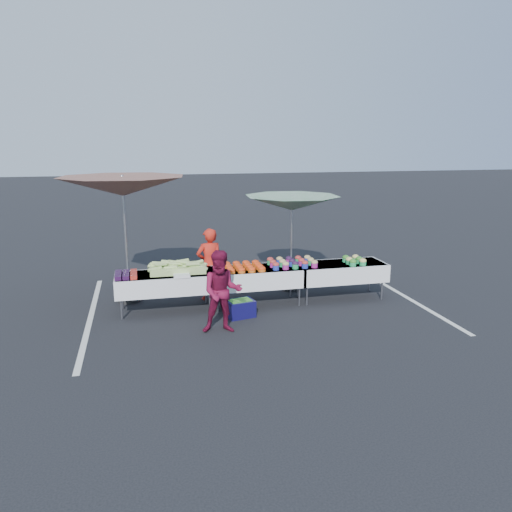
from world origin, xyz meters
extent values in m
plane|color=black|center=(0.00, 0.00, 0.00)|extent=(80.00, 80.00, 0.00)
cube|color=silver|center=(-3.20, 0.00, 0.00)|extent=(0.10, 5.00, 0.00)
cube|color=silver|center=(3.20, 0.00, 0.00)|extent=(0.10, 5.00, 0.00)
cube|color=white|center=(-1.80, 0.00, 0.73)|extent=(1.80, 0.75, 0.04)
cube|color=white|center=(-1.80, 0.00, 0.57)|extent=(1.86, 0.81, 0.36)
cylinder|color=slate|center=(-2.62, -0.29, 0.20)|extent=(0.04, 0.04, 0.39)
cylinder|color=slate|center=(-2.62, 0.29, 0.20)|extent=(0.04, 0.04, 0.39)
cylinder|color=slate|center=(-0.98, -0.29, 0.20)|extent=(0.04, 0.04, 0.39)
cylinder|color=slate|center=(-0.98, 0.29, 0.20)|extent=(0.04, 0.04, 0.39)
cube|color=white|center=(0.00, 0.00, 0.73)|extent=(1.80, 0.75, 0.04)
cube|color=white|center=(0.00, 0.00, 0.57)|extent=(1.86, 0.81, 0.36)
cylinder|color=slate|center=(-0.82, -0.29, 0.20)|extent=(0.04, 0.04, 0.39)
cylinder|color=slate|center=(-0.82, 0.29, 0.20)|extent=(0.04, 0.04, 0.39)
cylinder|color=slate|center=(0.82, -0.29, 0.20)|extent=(0.04, 0.04, 0.39)
cylinder|color=slate|center=(0.82, 0.29, 0.20)|extent=(0.04, 0.04, 0.39)
cube|color=white|center=(1.80, 0.00, 0.73)|extent=(1.80, 0.75, 0.04)
cube|color=white|center=(1.80, 0.00, 0.57)|extent=(1.86, 0.81, 0.36)
cylinder|color=slate|center=(0.98, -0.29, 0.20)|extent=(0.04, 0.04, 0.39)
cylinder|color=slate|center=(0.98, 0.29, 0.20)|extent=(0.04, 0.04, 0.39)
cylinder|color=slate|center=(2.62, -0.29, 0.20)|extent=(0.04, 0.04, 0.39)
cylinder|color=slate|center=(2.62, 0.29, 0.20)|extent=(0.04, 0.04, 0.39)
cube|color=black|center=(-2.65, -0.27, 0.79)|extent=(0.12, 0.12, 0.08)
cube|color=black|center=(-2.65, -0.13, 0.79)|extent=(0.12, 0.12, 0.08)
cube|color=black|center=(-2.65, 0.01, 0.79)|extent=(0.12, 0.12, 0.08)
cube|color=black|center=(-2.65, 0.15, 0.79)|extent=(0.12, 0.12, 0.08)
cube|color=black|center=(-2.51, -0.27, 0.79)|extent=(0.12, 0.12, 0.08)
cube|color=black|center=(-2.51, -0.13, 0.79)|extent=(0.12, 0.12, 0.08)
cube|color=black|center=(-2.51, 0.01, 0.79)|extent=(0.12, 0.12, 0.08)
cube|color=black|center=(-2.51, 0.15, 0.79)|extent=(0.12, 0.12, 0.08)
cube|color=maroon|center=(-2.37, -0.27, 0.79)|extent=(0.12, 0.12, 0.08)
cube|color=maroon|center=(-2.37, -0.13, 0.79)|extent=(0.12, 0.12, 0.08)
cube|color=maroon|center=(-2.37, 0.01, 0.79)|extent=(0.12, 0.12, 0.08)
cube|color=maroon|center=(-2.37, 0.15, 0.79)|extent=(0.12, 0.12, 0.08)
cube|color=#ABD06A|center=(-1.55, 0.05, 0.82)|extent=(1.05, 0.55, 0.14)
cylinder|color=#ABD06A|center=(-1.25, 0.20, 0.85)|extent=(0.27, 0.09, 0.10)
cylinder|color=#ABD06A|center=(-1.93, 0.10, 0.92)|extent=(0.27, 0.14, 0.07)
cylinder|color=#ABD06A|center=(-1.44, -0.06, 0.97)|extent=(0.27, 0.14, 0.09)
cylinder|color=#ABD06A|center=(-1.97, 0.08, 0.87)|extent=(0.27, 0.15, 0.10)
cylinder|color=#ABD06A|center=(-1.73, -0.01, 0.91)|extent=(0.27, 0.15, 0.08)
cylinder|color=#ABD06A|center=(-1.59, 0.09, 0.94)|extent=(0.27, 0.10, 0.10)
cylinder|color=#ABD06A|center=(-1.59, -0.03, 0.94)|extent=(0.27, 0.07, 0.08)
cylinder|color=#ABD06A|center=(-1.68, -0.13, 0.90)|extent=(0.27, 0.14, 0.09)
cylinder|color=#ABD06A|center=(-1.71, 0.25, 0.92)|extent=(0.27, 0.12, 0.08)
cylinder|color=#ABD06A|center=(-1.09, 0.14, 0.87)|extent=(0.27, 0.16, 0.08)
cylinder|color=#ABD06A|center=(-1.86, 0.01, 0.92)|extent=(0.27, 0.11, 0.07)
cylinder|color=#ABD06A|center=(-1.64, -0.18, 0.85)|extent=(0.27, 0.10, 0.07)
cylinder|color=#ABD06A|center=(-1.44, 0.19, 0.93)|extent=(0.27, 0.12, 0.08)
cylinder|color=#ABD06A|center=(-1.98, -0.17, 0.90)|extent=(0.27, 0.15, 0.08)
cylinder|color=#ABD06A|center=(-1.89, 0.09, 0.94)|extent=(0.27, 0.10, 0.08)
cylinder|color=#ABD06A|center=(-1.34, 0.00, 0.90)|extent=(0.27, 0.16, 0.10)
cylinder|color=#ABD06A|center=(-1.83, -0.02, 0.97)|extent=(0.27, 0.12, 0.09)
cylinder|color=#ABD06A|center=(-1.28, -0.18, 0.95)|extent=(0.27, 0.09, 0.07)
cylinder|color=#ABD06A|center=(-1.22, -0.15, 0.88)|extent=(0.27, 0.10, 0.09)
cylinder|color=#ABD06A|center=(-1.30, -0.09, 0.87)|extent=(0.27, 0.12, 0.09)
cylinder|color=#ABD06A|center=(-1.45, 0.28, 0.86)|extent=(0.27, 0.10, 0.08)
cylinder|color=#ABD06A|center=(-1.17, 0.03, 0.93)|extent=(0.27, 0.14, 0.10)
cylinder|color=#ABD06A|center=(-1.24, 0.25, 0.86)|extent=(0.27, 0.12, 0.07)
cylinder|color=#ABD06A|center=(-1.30, 0.23, 0.86)|extent=(0.27, 0.07, 0.10)
cylinder|color=#ABD06A|center=(-1.13, -0.19, 0.86)|extent=(0.27, 0.09, 0.10)
cylinder|color=#ABD06A|center=(-1.87, -0.12, 0.96)|extent=(0.27, 0.17, 0.08)
cube|color=white|center=(-1.50, -0.30, 0.78)|extent=(0.30, 0.25, 0.05)
cylinder|color=#D65D17|center=(-0.55, -0.28, 0.78)|extent=(0.15, 0.15, 0.05)
ellipsoid|color=red|center=(-0.55, -0.28, 0.81)|extent=(0.15, 0.15, 0.08)
cylinder|color=#D65D17|center=(-0.55, -0.10, 0.78)|extent=(0.15, 0.15, 0.05)
ellipsoid|color=red|center=(-0.55, -0.10, 0.81)|extent=(0.15, 0.15, 0.08)
cylinder|color=#D65D17|center=(-0.55, 0.08, 0.78)|extent=(0.15, 0.15, 0.05)
ellipsoid|color=red|center=(-0.55, 0.08, 0.81)|extent=(0.15, 0.15, 0.08)
cylinder|color=#D65D17|center=(-0.55, 0.26, 0.78)|extent=(0.15, 0.15, 0.05)
ellipsoid|color=red|center=(-0.55, 0.26, 0.81)|extent=(0.15, 0.15, 0.08)
cylinder|color=#D65D17|center=(-0.35, -0.28, 0.78)|extent=(0.15, 0.15, 0.05)
ellipsoid|color=red|center=(-0.35, -0.28, 0.81)|extent=(0.15, 0.15, 0.08)
cylinder|color=#D65D17|center=(-0.35, -0.10, 0.78)|extent=(0.15, 0.15, 0.05)
ellipsoid|color=red|center=(-0.35, -0.10, 0.81)|extent=(0.15, 0.15, 0.08)
cylinder|color=#D65D17|center=(-0.35, 0.08, 0.78)|extent=(0.15, 0.15, 0.05)
ellipsoid|color=red|center=(-0.35, 0.08, 0.81)|extent=(0.15, 0.15, 0.08)
cylinder|color=#D65D17|center=(-0.35, 0.26, 0.78)|extent=(0.15, 0.15, 0.05)
ellipsoid|color=red|center=(-0.35, 0.26, 0.81)|extent=(0.15, 0.15, 0.08)
cylinder|color=#D65D17|center=(-0.15, -0.28, 0.78)|extent=(0.15, 0.15, 0.05)
ellipsoid|color=red|center=(-0.15, -0.28, 0.81)|extent=(0.15, 0.15, 0.08)
cylinder|color=#D65D17|center=(-0.15, -0.10, 0.78)|extent=(0.15, 0.15, 0.05)
ellipsoid|color=red|center=(-0.15, -0.10, 0.81)|extent=(0.15, 0.15, 0.08)
cylinder|color=#D65D17|center=(-0.15, 0.08, 0.78)|extent=(0.15, 0.15, 0.05)
ellipsoid|color=red|center=(-0.15, 0.08, 0.81)|extent=(0.15, 0.15, 0.08)
cylinder|color=#D65D17|center=(-0.15, 0.26, 0.78)|extent=(0.15, 0.15, 0.05)
ellipsoid|color=red|center=(-0.15, 0.26, 0.81)|extent=(0.15, 0.15, 0.08)
cylinder|color=#D65D17|center=(0.05, -0.28, 0.78)|extent=(0.15, 0.15, 0.05)
ellipsoid|color=red|center=(0.05, -0.28, 0.81)|extent=(0.15, 0.15, 0.08)
cylinder|color=#D65D17|center=(0.05, -0.10, 0.78)|extent=(0.15, 0.15, 0.05)
ellipsoid|color=red|center=(0.05, -0.10, 0.81)|extent=(0.15, 0.15, 0.08)
cylinder|color=#D65D17|center=(0.05, 0.08, 0.78)|extent=(0.15, 0.15, 0.05)
ellipsoid|color=red|center=(0.05, 0.08, 0.81)|extent=(0.15, 0.15, 0.08)
cylinder|color=#D65D17|center=(0.05, 0.26, 0.78)|extent=(0.15, 0.15, 0.05)
ellipsoid|color=red|center=(0.05, 0.26, 0.81)|extent=(0.15, 0.15, 0.08)
cylinder|color=#2436A9|center=(0.35, -0.22, 0.80)|extent=(0.13, 0.13, 0.10)
ellipsoid|color=maroon|center=(0.35, -0.22, 0.86)|extent=(0.14, 0.14, 0.10)
cylinder|color=#A52381|center=(0.35, 0.00, 0.80)|extent=(0.13, 0.13, 0.10)
ellipsoid|color=maroon|center=(0.35, 0.00, 0.86)|extent=(0.14, 0.14, 0.10)
cylinder|color=#269954|center=(0.35, 0.22, 0.80)|extent=(0.13, 0.13, 0.10)
ellipsoid|color=maroon|center=(0.35, 0.22, 0.86)|extent=(0.14, 0.14, 0.10)
cylinder|color=#A52381|center=(0.55, -0.22, 0.80)|extent=(0.13, 0.13, 0.10)
ellipsoid|color=tan|center=(0.55, -0.22, 0.86)|extent=(0.14, 0.14, 0.10)
cylinder|color=#269954|center=(0.55, 0.00, 0.80)|extent=(0.13, 0.13, 0.10)
ellipsoid|color=tan|center=(0.55, 0.00, 0.86)|extent=(0.14, 0.14, 0.10)
cylinder|color=#2436A9|center=(0.55, 0.22, 0.80)|extent=(0.13, 0.13, 0.10)
ellipsoid|color=tan|center=(0.55, 0.22, 0.86)|extent=(0.14, 0.14, 0.10)
cylinder|color=#269954|center=(0.75, -0.22, 0.80)|extent=(0.13, 0.13, 0.10)
ellipsoid|color=black|center=(0.75, -0.22, 0.86)|extent=(0.14, 0.14, 0.10)
cylinder|color=#2436A9|center=(0.75, 0.00, 0.80)|extent=(0.13, 0.13, 0.10)
ellipsoid|color=black|center=(0.75, 0.00, 0.86)|extent=(0.14, 0.14, 0.10)
cylinder|color=#A52381|center=(0.75, 0.22, 0.80)|extent=(0.13, 0.13, 0.10)
ellipsoid|color=black|center=(0.75, 0.22, 0.86)|extent=(0.14, 0.14, 0.10)
cylinder|color=#2436A9|center=(0.95, -0.22, 0.80)|extent=(0.13, 0.13, 0.10)
ellipsoid|color=maroon|center=(0.95, -0.22, 0.86)|extent=(0.14, 0.14, 0.10)
cylinder|color=#A52381|center=(0.95, 0.00, 0.80)|extent=(0.13, 0.13, 0.10)
ellipsoid|color=maroon|center=(0.95, 0.00, 0.86)|extent=(0.14, 0.14, 0.10)
cylinder|color=#269954|center=(0.95, 0.22, 0.80)|extent=(0.13, 0.13, 0.10)
ellipsoid|color=maroon|center=(0.95, 0.22, 0.86)|extent=(0.14, 0.14, 0.10)
cylinder|color=#A52381|center=(1.15, -0.22, 0.80)|extent=(0.13, 0.13, 0.10)
ellipsoid|color=tan|center=(1.15, -0.22, 0.86)|extent=(0.14, 0.14, 0.10)
cylinder|color=#269954|center=(1.15, 0.00, 0.80)|extent=(0.13, 0.13, 0.10)
ellipsoid|color=tan|center=(1.15, 0.00, 0.86)|extent=(0.14, 0.14, 0.10)
cylinder|color=#2436A9|center=(1.15, 0.22, 0.80)|extent=(0.13, 0.13, 0.10)
ellipsoid|color=tan|center=(1.15, 0.22, 0.86)|extent=(0.14, 0.14, 0.10)
cylinder|color=#269954|center=(1.95, -0.28, 0.79)|extent=(0.14, 0.14, 0.08)
ellipsoid|color=#307920|center=(1.95, -0.28, 0.84)|extent=(0.14, 0.14, 0.11)
cylinder|color=#269954|center=(1.95, -0.10, 0.79)|extent=(0.14, 0.14, 0.08)
ellipsoid|color=#D5DA61|center=(1.95, -0.10, 0.84)|extent=(0.14, 0.14, 0.11)
cylinder|color=#269954|center=(1.95, 0.08, 0.79)|extent=(0.14, 0.14, 0.08)
ellipsoid|color=#307920|center=(1.95, 0.08, 0.84)|extent=(0.14, 0.14, 0.11)
cylinder|color=#269954|center=(2.17, -0.28, 0.79)|extent=(0.14, 0.14, 0.08)
ellipsoid|color=#D5DA61|center=(2.17, -0.28, 0.84)|extent=(0.14, 0.14, 0.11)
cylinder|color=#269954|center=(2.17, -0.10, 0.79)|extent=(0.14, 0.14, 0.08)
ellipsoid|color=#307920|center=(2.17, -0.10, 0.84)|extent=(0.14, 0.14, 0.11)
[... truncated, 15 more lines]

